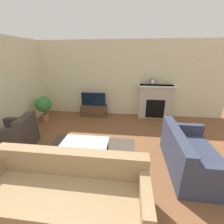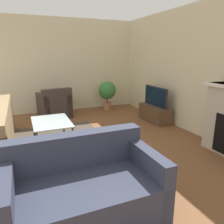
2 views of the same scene
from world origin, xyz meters
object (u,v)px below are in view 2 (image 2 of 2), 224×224
at_px(potted_plant, 107,92).
at_px(couch_loveseat, 84,190).
at_px(tv, 156,96).
at_px(coffee_table, 51,123).
at_px(armchair_by_window, 55,106).

bearing_deg(potted_plant, couch_loveseat, -24.70).
distance_m(couch_loveseat, potted_plant, 4.61).
distance_m(tv, potted_plant, 1.74).
relative_size(couch_loveseat, coffee_table, 1.60).
height_order(couch_loveseat, coffee_table, couch_loveseat).
relative_size(tv, couch_loveseat, 0.57).
xyz_separation_m(armchair_by_window, coffee_table, (1.80, -0.33, 0.09)).
xyz_separation_m(couch_loveseat, armchair_by_window, (-3.96, 0.29, 0.01)).
relative_size(couch_loveseat, armchair_by_window, 1.77).
height_order(armchair_by_window, coffee_table, armchair_by_window).
relative_size(tv, coffee_table, 0.91).
distance_m(armchair_by_window, potted_plant, 1.67).
height_order(tv, coffee_table, tv).
height_order(couch_loveseat, potted_plant, potted_plant).
relative_size(tv, potted_plant, 1.04).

